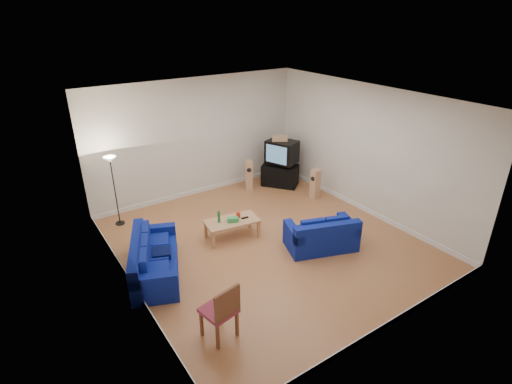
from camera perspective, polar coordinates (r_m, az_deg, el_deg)
room at (r=8.30m, az=1.54°, el=1.81°), size 6.01×6.51×3.21m
sofa_three_seat at (r=8.16m, az=-14.55°, el=-9.62°), size 1.51×2.12×0.75m
sofa_loveseat at (r=8.80m, az=9.38°, el=-6.35°), size 1.66×1.26×0.74m
coffee_table at (r=9.05m, az=-3.45°, el=-4.35°), size 1.27×0.77×0.44m
bottle at (r=8.91m, az=-5.32°, el=-3.54°), size 0.07×0.07×0.27m
tissue_box at (r=8.95m, az=-3.31°, el=-3.96°), size 0.28×0.22×0.10m
red_canister at (r=9.10m, az=-2.55°, el=-3.28°), size 0.13×0.13×0.13m
remote at (r=9.09m, az=-1.59°, el=-3.70°), size 0.17×0.07×0.02m
tv_stand at (r=11.76m, az=3.45°, el=2.43°), size 1.08×1.16×0.63m
av_receiver at (r=11.64m, az=3.57°, el=4.10°), size 0.48×0.51×0.09m
television at (r=11.50m, az=3.70°, el=5.78°), size 0.88×1.00×0.64m
centre_speaker at (r=11.38m, az=3.43°, el=7.67°), size 0.45×0.39×0.15m
speaker_left at (r=11.42m, az=-1.03°, el=2.43°), size 0.30×0.32×0.87m
speaker_right at (r=10.99m, az=8.44°, el=1.14°), size 0.28×0.24×0.83m
floor_lamp at (r=9.73m, az=-19.96°, el=3.09°), size 0.30×0.30×1.73m
dining_chair at (r=6.42m, az=-4.93°, el=-16.41°), size 0.57×0.57×1.02m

